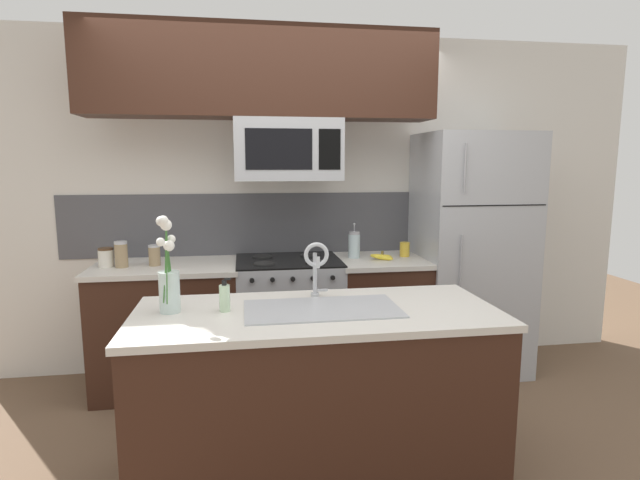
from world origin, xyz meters
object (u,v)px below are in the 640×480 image
banana_bunch (382,257)px  french_press (354,245)px  microwave (287,150)px  storage_jar_short (154,255)px  sink_faucet (316,262)px  stove_range (289,320)px  refrigerator (469,253)px  dish_soap_bottle (225,297)px  storage_jar_tall (106,257)px  coffee_tin (405,249)px  flower_vase (169,282)px  storage_jar_medium (121,254)px

banana_bunch → french_press: french_press is taller
microwave → storage_jar_short: microwave is taller
french_press → sink_faucet: 1.20m
microwave → banana_bunch: size_ratio=3.91×
stove_range → sink_faucet: bearing=-87.2°
refrigerator → dish_soap_bottle: (-1.85, -1.22, 0.05)m
stove_range → french_press: 0.75m
refrigerator → french_press: (-0.92, 0.04, 0.09)m
storage_jar_tall → dish_soap_bottle: (0.85, -1.20, 0.00)m
coffee_tin → storage_jar_tall: bearing=-178.5°
dish_soap_bottle → storage_jar_short: bearing=113.7°
refrigerator → french_press: 0.92m
storage_jar_tall → dish_soap_bottle: 1.47m
storage_jar_tall → sink_faucet: (1.32, -1.04, 0.13)m
sink_faucet → french_press: bearing=67.6°
coffee_tin → sink_faucet: bearing=-127.9°
dish_soap_bottle → flower_vase: bearing=175.5°
storage_jar_medium → french_press: 1.67m
storage_jar_medium → refrigerator: bearing=1.3°
dish_soap_bottle → banana_bunch: bearing=45.7°
refrigerator → storage_jar_tall: (-2.69, -0.03, 0.05)m
microwave → storage_jar_tall: microwave is taller
stove_range → storage_jar_tall: (-1.27, -0.01, 0.51)m
coffee_tin → sink_faucet: 1.40m
refrigerator → dish_soap_bottle: size_ratio=11.20×
sink_faucet → flower_vase: flower_vase is taller
flower_vase → stove_range: bearing=60.1°
coffee_tin → dish_soap_bottle: bearing=-136.6°
storage_jar_medium → storage_jar_tall: bearing=162.9°
sink_faucet → dish_soap_bottle: size_ratio=1.85×
storage_jar_tall → stove_range: bearing=0.3°
stove_range → refrigerator: (1.42, 0.02, 0.46)m
storage_jar_short → dish_soap_bottle: (0.52, -1.19, -0.00)m
dish_soap_bottle → microwave: bearing=70.4°
refrigerator → sink_faucet: refrigerator is taller
french_press → dish_soap_bottle: (-0.93, -1.26, -0.03)m
storage_jar_medium → sink_faucet: bearing=-39.8°
stove_range → storage_jar_medium: (-1.16, -0.04, 0.54)m
storage_jar_short → sink_faucet: (1.00, -1.04, 0.13)m
storage_jar_medium → storage_jar_short: (0.22, 0.03, -0.02)m
coffee_tin → refrigerator: bearing=-3.3°
refrigerator → coffee_tin: 0.52m
refrigerator → storage_jar_short: refrigerator is taller
microwave → storage_jar_medium: (-1.16, -0.02, -0.71)m
storage_jar_medium → coffee_tin: storage_jar_medium is taller
microwave → coffee_tin: (0.91, 0.07, -0.75)m
storage_jar_short → sink_faucet: size_ratio=0.48×
refrigerator → storage_jar_medium: 2.59m
sink_faucet → dish_soap_bottle: bearing=-161.8°
storage_jar_medium → storage_jar_short: 0.22m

